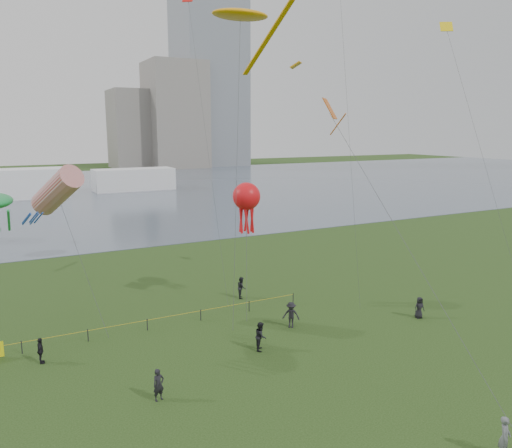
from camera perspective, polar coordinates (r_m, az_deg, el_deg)
name	(u,v)px	position (r m, az deg, el deg)	size (l,w,h in m)	color
ground_plane	(351,419)	(26.44, 10.82, -21.08)	(400.00, 400.00, 0.00)	#1B3410
lake	(70,193)	(119.06, -20.53, 3.38)	(400.00, 120.00, 0.08)	#4F5C6D
tower	(208,5)	(205.72, -5.55, 23.65)	(24.00, 24.00, 120.00)	slate
building_mid	(175,115)	(189.32, -9.21, 12.16)	(20.00, 20.00, 38.00)	gray
building_low	(134,129)	(191.08, -13.80, 10.47)	(16.00, 18.00, 28.00)	slate
pavilion_left	(9,184)	(112.93, -26.35, 4.10)	(22.00, 8.00, 6.00)	white
pavilion_right	(134,179)	(119.35, -13.79, 4.96)	(18.00, 7.00, 5.00)	white
fence	(54,340)	(35.45, -22.12, -12.14)	(24.07, 0.07, 1.05)	black
kite_flyer	(505,437)	(25.46, 26.54, -20.98)	(0.69, 0.45, 1.88)	slate
spectator_a	(261,336)	(32.55, 0.56, -12.68)	(0.90, 0.70, 1.85)	black
spectator_b	(291,315)	(36.01, 4.03, -10.32)	(1.21, 0.70, 1.88)	black
spectator_c	(40,351)	(33.47, -23.41, -13.15)	(0.94, 0.39, 1.61)	black
spectator_d	(419,308)	(39.61, 18.17, -9.06)	(0.79, 0.51, 1.62)	black
spectator_f	(159,385)	(27.60, -11.07, -17.59)	(0.63, 0.41, 1.72)	black
spectator_g	(242,287)	(41.96, -1.67, -7.26)	(0.87, 0.68, 1.79)	black
kite_stingray	(241,16)	(40.63, -1.70, 22.67)	(5.88, 9.90, 22.73)	#3F3F42
kite_windsock	(57,191)	(37.05, -21.78, 3.54)	(4.62, 6.43, 11.61)	#3F3F42
kite_octopus	(246,197)	(39.10, -1.10, 3.07)	(2.96, 4.80, 9.82)	#3F3F42
kite_delta	(337,121)	(32.63, 9.20, 11.59)	(1.64, 16.17, 15.86)	#3F3F42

